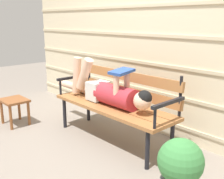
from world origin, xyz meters
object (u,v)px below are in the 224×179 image
park_bench (117,100)px  reclining_person (108,91)px  footstool (14,104)px  potted_plant (180,176)px

park_bench → reclining_person: bearing=-135.6°
reclining_person → footstool: reclining_person is taller
reclining_person → footstool: 1.36m
footstool → potted_plant: potted_plant is taller
park_bench → footstool: size_ratio=4.30×
footstool → potted_plant: bearing=2.3°
park_bench → reclining_person: reclining_person is taller
park_bench → footstool: park_bench is taller
footstool → reclining_person: bearing=28.1°
park_bench → footstool: bearing=-150.7°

